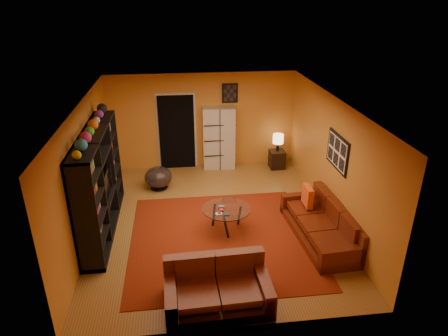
{
  "coord_description": "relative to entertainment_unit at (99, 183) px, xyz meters",
  "views": [
    {
      "loc": [
        -0.66,
        -7.36,
        4.57
      ],
      "look_at": [
        0.24,
        0.1,
        1.19
      ],
      "focal_mm": 32.0,
      "sensor_mm": 36.0,
      "label": 1
    }
  ],
  "objects": [
    {
      "name": "floor",
      "position": [
        2.27,
        0.0,
        -1.05
      ],
      "size": [
        6.0,
        6.0,
        0.0
      ],
      "primitive_type": "plane",
      "color": "brown",
      "rests_on": "ground"
    },
    {
      "name": "throw_pillow",
      "position": [
        4.22,
        -0.29,
        -0.42
      ],
      "size": [
        0.12,
        0.42,
        0.42
      ],
      "primitive_type": "cube",
      "color": "#F2511A",
      "rests_on": "sofa"
    },
    {
      "name": "doorway",
      "position": [
        1.57,
        2.96,
        -0.03
      ],
      "size": [
        0.95,
        0.1,
        2.04
      ],
      "primitive_type": "cube",
      "color": "black",
      "rests_on": "floor"
    },
    {
      "name": "wall_right",
      "position": [
        4.78,
        0.0,
        0.25
      ],
      "size": [
        0.0,
        6.0,
        6.0
      ],
      "primitive_type": "plane",
      "rotation": [
        1.57,
        0.0,
        -1.57
      ],
      "color": "#C87D2C",
      "rests_on": "floor"
    },
    {
      "name": "tv",
      "position": [
        0.05,
        0.06,
        -0.07
      ],
      "size": [
        0.92,
        0.12,
        0.53
      ],
      "primitive_type": "imported",
      "rotation": [
        0.0,
        0.0,
        1.57
      ],
      "color": "black",
      "rests_on": "entertainment_unit"
    },
    {
      "name": "table_lamp",
      "position": [
        4.3,
        2.58,
        -0.21
      ],
      "size": [
        0.29,
        0.29,
        0.48
      ],
      "color": "black",
      "rests_on": "side_table"
    },
    {
      "name": "wall_front",
      "position": [
        2.27,
        -3.0,
        0.25
      ],
      "size": [
        6.0,
        0.0,
        6.0
      ],
      "primitive_type": "plane",
      "rotation": [
        -1.57,
        0.0,
        0.0
      ],
      "color": "#C87D2C",
      "rests_on": "floor"
    },
    {
      "name": "wall_art_back",
      "position": [
        3.02,
        2.98,
        1.0
      ],
      "size": [
        0.42,
        0.03,
        0.52
      ],
      "primitive_type": "cube",
      "color": "black",
      "rests_on": "wall_back"
    },
    {
      "name": "side_table",
      "position": [
        4.3,
        2.58,
        -0.8
      ],
      "size": [
        0.41,
        0.41,
        0.5
      ],
      "primitive_type": "cube",
      "rotation": [
        0.0,
        0.0,
        0.03
      ],
      "color": "black",
      "rests_on": "floor"
    },
    {
      "name": "coffee_table",
      "position": [
        2.51,
        -0.38,
        -0.59
      ],
      "size": [
        1.0,
        1.0,
        0.5
      ],
      "rotation": [
        0.0,
        0.0,
        0.37
      ],
      "color": "silver",
      "rests_on": "floor"
    },
    {
      "name": "rug",
      "position": [
        2.38,
        -0.7,
        -1.04
      ],
      "size": [
        3.6,
        3.6,
        0.01
      ],
      "primitive_type": "cube",
      "color": "#631A0B",
      "rests_on": "floor"
    },
    {
      "name": "ceiling",
      "position": [
        2.27,
        0.0,
        1.55
      ],
      "size": [
        6.0,
        6.0,
        0.0
      ],
      "primitive_type": "plane",
      "rotation": [
        3.14,
        0.0,
        0.0
      ],
      "color": "white",
      "rests_on": "wall_back"
    },
    {
      "name": "wall_back",
      "position": [
        2.27,
        3.0,
        0.25
      ],
      "size": [
        6.0,
        0.0,
        6.0
      ],
      "primitive_type": "plane",
      "rotation": [
        1.57,
        0.0,
        0.0
      ],
      "color": "#C87D2C",
      "rests_on": "floor"
    },
    {
      "name": "loveseat",
      "position": [
        2.1,
        -2.41,
        -0.77
      ],
      "size": [
        1.67,
        1.04,
        0.85
      ],
      "rotation": [
        0.0,
        0.0,
        1.6
      ],
      "color": "#51180A",
      "rests_on": "rug"
    },
    {
      "name": "storage_cabinet",
      "position": [
        2.72,
        2.8,
        -0.19
      ],
      "size": [
        0.89,
        0.46,
        1.72
      ],
      "primitive_type": "cube",
      "rotation": [
        0.0,
        0.0,
        -0.09
      ],
      "color": "beige",
      "rests_on": "floor"
    },
    {
      "name": "bowl_chair",
      "position": [
        1.07,
        1.7,
        -0.75
      ],
      "size": [
        0.68,
        0.68,
        0.56
      ],
      "color": "black",
      "rests_on": "floor"
    },
    {
      "name": "entertainment_unit",
      "position": [
        0.0,
        0.0,
        0.0
      ],
      "size": [
        0.45,
        3.0,
        2.1
      ],
      "primitive_type": "cube",
      "color": "black",
      "rests_on": "floor"
    },
    {
      "name": "wall_art_right",
      "position": [
        4.75,
        -0.3,
        0.55
      ],
      "size": [
        0.03,
        1.0,
        0.7
      ],
      "primitive_type": "cube",
      "color": "black",
      "rests_on": "wall_right"
    },
    {
      "name": "sofa",
      "position": [
        4.41,
        -0.89,
        -0.77
      ],
      "size": [
        1.06,
        2.29,
        0.85
      ],
      "rotation": [
        0.0,
        0.0,
        0.07
      ],
      "color": "#51180A",
      "rests_on": "rug"
    },
    {
      "name": "wall_left",
      "position": [
        -0.23,
        0.0,
        0.25
      ],
      "size": [
        0.0,
        6.0,
        6.0
      ],
      "primitive_type": "plane",
      "rotation": [
        1.57,
        0.0,
        1.57
      ],
      "color": "#C87D2C",
      "rests_on": "floor"
    }
  ]
}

